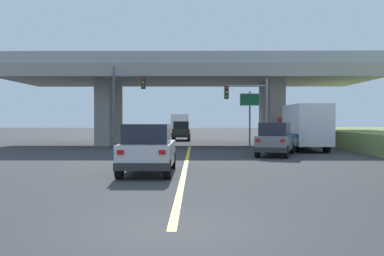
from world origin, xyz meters
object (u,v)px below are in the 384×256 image
sedan_oncoming (181,131)px  box_truck (304,127)px  suv_lead (148,149)px  highway_sign (250,106)px  suv_crossing (275,139)px  semi_truck_distant (180,124)px  traffic_signal_farside (124,98)px  traffic_signal_nearside (252,104)px

sedan_oncoming → box_truck: bearing=-58.7°
suv_lead → highway_sign: highway_sign is taller
box_truck → suv_crossing: bearing=-122.0°
suv_lead → suv_crossing: bearing=52.0°
semi_truck_distant → traffic_signal_farside: bearing=-96.7°
traffic_signal_nearside → traffic_signal_farside: bearing=174.7°
highway_sign → sedan_oncoming: bearing=118.1°
highway_sign → semi_truck_distant: (-6.57, 25.51, -1.75)m
suv_crossing → sedan_oncoming: size_ratio=1.16×
sedan_oncoming → semi_truck_distant: (-0.63, 14.39, 0.54)m
box_truck → traffic_signal_farside: bearing=172.9°
suv_lead → traffic_signal_nearside: bearing=66.8°
highway_sign → semi_truck_distant: size_ratio=0.62×
suv_crossing → traffic_signal_nearside: 5.95m
sedan_oncoming → traffic_signal_nearside: size_ratio=0.85×
sedan_oncoming → traffic_signal_farside: 14.45m
suv_lead → suv_crossing: same height
box_truck → traffic_signal_nearside: traffic_signal_nearside is taller
box_truck → sedan_oncoming: box_truck is taller
suv_lead → highway_sign: bearing=70.0°
traffic_signal_nearside → highway_sign: bearing=85.0°
traffic_signal_nearside → traffic_signal_farside: traffic_signal_farside is taller
suv_lead → sedan_oncoming: size_ratio=1.04×
semi_truck_distant → traffic_signal_nearside: bearing=-77.8°
box_truck → highway_sign: bearing=129.0°
suv_lead → box_truck: box_truck is taller
sedan_oncoming → semi_truck_distant: size_ratio=0.61×
box_truck → sedan_oncoming: (-9.29, 15.25, -0.68)m
traffic_signal_nearside → semi_truck_distant: traffic_signal_nearside is taller
suv_lead → suv_crossing: (6.78, 8.68, -0.00)m
sedan_oncoming → traffic_signal_farside: (-3.91, -13.62, 2.85)m
box_truck → traffic_signal_nearside: size_ratio=1.42×
suv_crossing → traffic_signal_farside: traffic_signal_farside is taller
box_truck → traffic_signal_farside: (-13.20, 1.64, 2.17)m
semi_truck_distant → sedan_oncoming: bearing=-87.5°
suv_lead → semi_truck_distant: size_ratio=0.64×
suv_crossing → traffic_signal_nearside: bearing=115.6°
traffic_signal_nearside → highway_sign: size_ratio=1.16×
suv_crossing → semi_truck_distant: size_ratio=0.71×
suv_crossing → traffic_signal_farside: 12.40m
traffic_signal_nearside → sedan_oncoming: bearing=111.2°
box_truck → traffic_signal_nearside: bearing=168.4°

